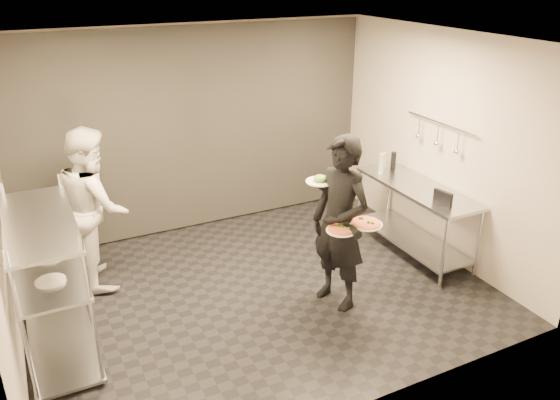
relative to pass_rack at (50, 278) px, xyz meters
name	(u,v)px	position (x,y,z in m)	size (l,w,h in m)	color
room_shell	(218,147)	(2.15, 1.18, 0.63)	(5.00, 4.00, 2.80)	black
pass_rack	(50,278)	(0.00, 0.00, 0.00)	(0.60, 1.60, 1.50)	silver
prep_counter	(415,207)	(4.33, 0.00, -0.14)	(0.60, 1.80, 0.92)	silver
utensil_rail	(438,135)	(4.58, 0.00, 0.78)	(0.07, 1.20, 0.31)	silver
waiter	(340,224)	(2.85, -0.56, 0.19)	(0.70, 0.46, 1.92)	black
chef	(94,207)	(0.60, 1.10, 0.17)	(0.91, 0.71, 1.87)	silver
pizza_plate_near	(341,230)	(2.74, -0.75, 0.24)	(0.31, 0.31, 0.05)	silver
pizza_plate_far	(366,223)	(3.01, -0.79, 0.26)	(0.35, 0.35, 0.05)	silver
salad_plate	(320,180)	(2.74, -0.30, 0.62)	(0.31, 0.31, 0.07)	silver
pos_monitor	(443,198)	(4.21, -0.59, 0.24)	(0.05, 0.24, 0.17)	black
bottle_green	(381,164)	(4.18, 0.57, 0.29)	(0.08, 0.08, 0.28)	#93A092
bottle_clear	(385,160)	(4.39, 0.76, 0.25)	(0.06, 0.06, 0.20)	#93A092
bottle_dark	(393,161)	(4.43, 0.63, 0.27)	(0.07, 0.07, 0.24)	black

